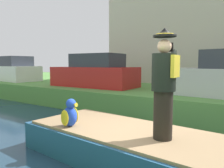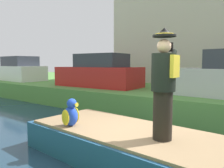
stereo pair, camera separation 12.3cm
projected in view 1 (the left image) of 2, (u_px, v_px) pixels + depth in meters
The scene contains 8 objects.
ground_plane at pixel (138, 167), 4.26m from camera, with size 80.00×80.00×0.00m, color #4C4742.
canal_water at pixel (138, 164), 4.25m from camera, with size 5.26×48.00×0.10m, color #1E384C.
grass_bank_far at pixel (216, 94), 11.10m from camera, with size 11.47×48.00×0.92m, color #568E42.
boat at pixel (124, 143), 4.40m from camera, with size 2.11×4.32×0.61m.
person_pirate at pixel (164, 85), 3.68m from camera, with size 0.61×0.42×1.85m.
parrot_plush at pixel (70, 114), 4.48m from camera, with size 0.36×0.34×0.57m.
parked_car_red at pixel (95, 73), 10.20m from camera, with size 1.81×4.05×1.50m.
parked_car_white at pixel (13, 70), 13.91m from camera, with size 1.97×4.11×1.50m.
Camera 1 is at (-3.66, -1.89, 1.98)m, focal length 35.48 mm.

